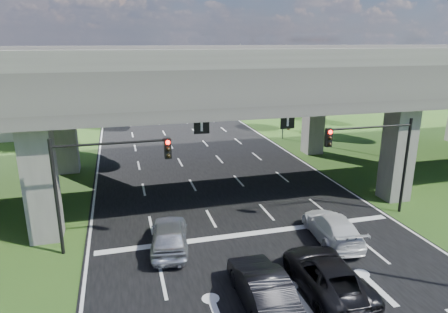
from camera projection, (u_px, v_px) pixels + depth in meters
name	position (u px, v px, depth m)	size (l,w,h in m)	color
ground	(276.00, 267.00, 19.12)	(160.00, 160.00, 0.00)	#284C18
road	(223.00, 192.00, 28.38)	(18.00, 120.00, 0.03)	black
overpass	(215.00, 77.00, 28.01)	(80.00, 15.00, 10.00)	#312F2D
signal_right	(377.00, 150.00, 23.54)	(5.76, 0.54, 6.00)	black
signal_left	(101.00, 172.00, 19.65)	(5.76, 0.54, 6.00)	black
streetlight_far	(281.00, 85.00, 42.23)	(3.38, 0.25, 10.00)	gray
streetlight_beyond	(237.00, 73.00, 57.06)	(3.38, 0.25, 10.00)	gray
tree_left_near	(40.00, 101.00, 38.40)	(4.50, 4.50, 7.80)	black
tree_left_mid	(24.00, 97.00, 45.25)	(3.91, 3.90, 6.76)	black
tree_left_far	(68.00, 81.00, 53.39)	(4.80, 4.80, 8.32)	black
tree_right_near	(290.00, 92.00, 47.05)	(4.20, 4.20, 7.28)	black
tree_right_mid	(287.00, 87.00, 55.30)	(3.91, 3.90, 6.76)	black
tree_right_far	(242.00, 78.00, 61.54)	(4.50, 4.50, 7.80)	black
car_silver	(169.00, 235.00, 20.50)	(1.87, 4.65, 1.59)	#BABDC3
car_dark	(262.00, 287.00, 16.18)	(1.70, 4.87, 1.60)	black
car_white	(332.00, 227.00, 21.49)	(2.02, 4.98, 1.44)	silver
car_trailing	(326.00, 274.00, 17.13)	(2.48, 5.38, 1.49)	black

